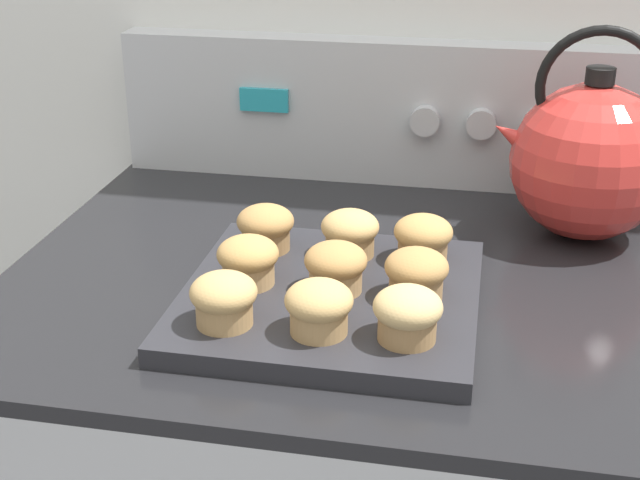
{
  "coord_description": "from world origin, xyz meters",
  "views": [
    {
      "loc": [
        0.15,
        -0.58,
        1.36
      ],
      "look_at": [
        -0.01,
        0.24,
        0.98
      ],
      "focal_mm": 50.0,
      "sensor_mm": 36.0,
      "label": 1
    }
  ],
  "objects_px": {
    "muffin_r1_c0": "(248,260)",
    "muffin_r2_c1": "(347,232)",
    "muffin_pan": "(331,298)",
    "muffin_r2_c2": "(423,238)",
    "tea_kettle": "(589,159)",
    "muffin_r1_c2": "(416,273)",
    "muffin_r0_c1": "(315,307)",
    "muffin_r1_c1": "(332,266)",
    "muffin_r2_c0": "(266,227)",
    "muffin_r0_c0": "(224,299)",
    "muffin_r0_c2": "(408,314)"
  },
  "relations": [
    {
      "from": "muffin_r2_c2",
      "to": "tea_kettle",
      "type": "height_order",
      "value": "tea_kettle"
    },
    {
      "from": "muffin_r1_c1",
      "to": "muffin_r2_c1",
      "type": "relative_size",
      "value": 1.0
    },
    {
      "from": "muffin_r2_c0",
      "to": "muffin_r2_c1",
      "type": "distance_m",
      "value": 0.1
    },
    {
      "from": "muffin_r1_c0",
      "to": "muffin_r0_c2",
      "type": "bearing_deg",
      "value": -25.46
    },
    {
      "from": "muffin_r1_c0",
      "to": "muffin_r2_c1",
      "type": "distance_m",
      "value": 0.13
    },
    {
      "from": "muffin_r1_c2",
      "to": "muffin_r2_c0",
      "type": "bearing_deg",
      "value": 154.36
    },
    {
      "from": "muffin_r0_c0",
      "to": "muffin_r1_c0",
      "type": "distance_m",
      "value": 0.09
    },
    {
      "from": "muffin_r1_c0",
      "to": "tea_kettle",
      "type": "xyz_separation_m",
      "value": [
        0.37,
        0.26,
        0.05
      ]
    },
    {
      "from": "muffin_r0_c1",
      "to": "muffin_r1_c1",
      "type": "relative_size",
      "value": 1.0
    },
    {
      "from": "muffin_r1_c2",
      "to": "tea_kettle",
      "type": "xyz_separation_m",
      "value": [
        0.19,
        0.26,
        0.05
      ]
    },
    {
      "from": "muffin_r0_c0",
      "to": "muffin_r1_c0",
      "type": "height_order",
      "value": "same"
    },
    {
      "from": "muffin_r0_c1",
      "to": "muffin_r0_c2",
      "type": "xyz_separation_m",
      "value": [
        0.09,
        0.0,
        0.0
      ]
    },
    {
      "from": "muffin_r1_c0",
      "to": "muffin_r2_c1",
      "type": "bearing_deg",
      "value": 45.64
    },
    {
      "from": "muffin_r1_c1",
      "to": "tea_kettle",
      "type": "bearing_deg",
      "value": 43.11
    },
    {
      "from": "muffin_r1_c2",
      "to": "muffin_r0_c2",
      "type": "bearing_deg",
      "value": -89.9
    },
    {
      "from": "muffin_r1_c1",
      "to": "tea_kettle",
      "type": "relative_size",
      "value": 0.25
    },
    {
      "from": "muffin_pan",
      "to": "muffin_r2_c0",
      "type": "relative_size",
      "value": 4.68
    },
    {
      "from": "muffin_r0_c2",
      "to": "muffin_r1_c1",
      "type": "xyz_separation_m",
      "value": [
        -0.09,
        0.09,
        0.0
      ]
    },
    {
      "from": "muffin_pan",
      "to": "muffin_r2_c0",
      "type": "xyz_separation_m",
      "value": [
        -0.09,
        0.09,
        0.04
      ]
    },
    {
      "from": "muffin_pan",
      "to": "muffin_r2_c2",
      "type": "bearing_deg",
      "value": 46.18
    },
    {
      "from": "muffin_r1_c1",
      "to": "muffin_r2_c2",
      "type": "bearing_deg",
      "value": 46.85
    },
    {
      "from": "muffin_r2_c2",
      "to": "muffin_r2_c0",
      "type": "bearing_deg",
      "value": -178.51
    },
    {
      "from": "muffin_r0_c0",
      "to": "muffin_r2_c0",
      "type": "height_order",
      "value": "same"
    },
    {
      "from": "tea_kettle",
      "to": "muffin_r0_c0",
      "type": "bearing_deg",
      "value": -136.25
    },
    {
      "from": "muffin_r0_c0",
      "to": "muffin_r1_c0",
      "type": "bearing_deg",
      "value": 90.26
    },
    {
      "from": "muffin_r1_c2",
      "to": "tea_kettle",
      "type": "bearing_deg",
      "value": 54.12
    },
    {
      "from": "muffin_r2_c0",
      "to": "muffin_pan",
      "type": "bearing_deg",
      "value": -43.19
    },
    {
      "from": "muffin_r2_c1",
      "to": "tea_kettle",
      "type": "xyz_separation_m",
      "value": [
        0.27,
        0.17,
        0.05
      ]
    },
    {
      "from": "muffin_r0_c1",
      "to": "tea_kettle",
      "type": "xyz_separation_m",
      "value": [
        0.28,
        0.35,
        0.05
      ]
    },
    {
      "from": "muffin_r1_c0",
      "to": "muffin_r1_c1",
      "type": "distance_m",
      "value": 0.09
    },
    {
      "from": "muffin_pan",
      "to": "muffin_r2_c1",
      "type": "relative_size",
      "value": 4.68
    },
    {
      "from": "muffin_r0_c0",
      "to": "muffin_r2_c2",
      "type": "relative_size",
      "value": 1.0
    },
    {
      "from": "muffin_r0_c2",
      "to": "muffin_r1_c1",
      "type": "relative_size",
      "value": 1.0
    },
    {
      "from": "muffin_r1_c0",
      "to": "muffin_r1_c1",
      "type": "xyz_separation_m",
      "value": [
        0.09,
        0.0,
        0.0
      ]
    },
    {
      "from": "muffin_r1_c1",
      "to": "muffin_r2_c0",
      "type": "height_order",
      "value": "same"
    },
    {
      "from": "muffin_r2_c0",
      "to": "muffin_r2_c2",
      "type": "xyz_separation_m",
      "value": [
        0.18,
        0.0,
        0.0
      ]
    },
    {
      "from": "muffin_pan",
      "to": "muffin_r0_c1",
      "type": "bearing_deg",
      "value": -89.29
    },
    {
      "from": "muffin_r0_c1",
      "to": "muffin_r2_c1",
      "type": "xyz_separation_m",
      "value": [
        0.0,
        0.18,
        0.0
      ]
    },
    {
      "from": "muffin_r0_c2",
      "to": "muffin_r1_c0",
      "type": "height_order",
      "value": "same"
    },
    {
      "from": "muffin_r0_c0",
      "to": "muffin_r0_c1",
      "type": "relative_size",
      "value": 1.0
    },
    {
      "from": "muffin_r1_c2",
      "to": "tea_kettle",
      "type": "height_order",
      "value": "tea_kettle"
    },
    {
      "from": "muffin_r2_c0",
      "to": "tea_kettle",
      "type": "xyz_separation_m",
      "value": [
        0.37,
        0.17,
        0.05
      ]
    },
    {
      "from": "muffin_r1_c1",
      "to": "muffin_r2_c1",
      "type": "distance_m",
      "value": 0.09
    },
    {
      "from": "muffin_r1_c0",
      "to": "muffin_r1_c2",
      "type": "height_order",
      "value": "same"
    },
    {
      "from": "muffin_r1_c2",
      "to": "muffin_r1_c0",
      "type": "bearing_deg",
      "value": -179.23
    },
    {
      "from": "muffin_r0_c1",
      "to": "muffin_r1_c0",
      "type": "relative_size",
      "value": 1.0
    },
    {
      "from": "muffin_r0_c2",
      "to": "muffin_r1_c2",
      "type": "relative_size",
      "value": 1.0
    },
    {
      "from": "muffin_r0_c2",
      "to": "muffin_r2_c0",
      "type": "relative_size",
      "value": 1.0
    },
    {
      "from": "muffin_r1_c2",
      "to": "muffin_r0_c0",
      "type": "bearing_deg",
      "value": -152.64
    },
    {
      "from": "muffin_r1_c2",
      "to": "muffin_r2_c0",
      "type": "height_order",
      "value": "same"
    }
  ]
}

